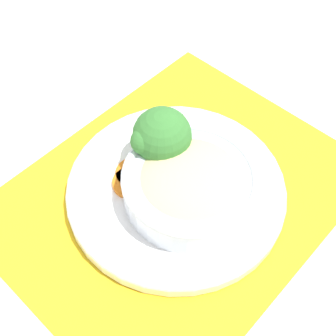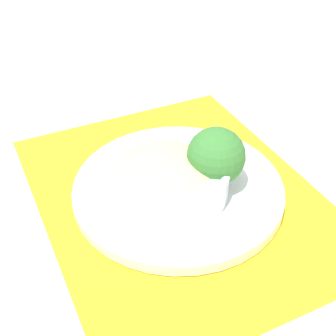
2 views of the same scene
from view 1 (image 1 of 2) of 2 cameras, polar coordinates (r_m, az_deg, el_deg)
ground_plane at (r=0.64m, az=0.96°, el=-3.30°), size 4.00×4.00×0.00m
placemat at (r=0.64m, az=0.96°, el=-3.20°), size 0.50×0.41×0.00m
plate at (r=0.63m, az=0.98°, el=-2.53°), size 0.29×0.29×0.02m
bowl at (r=0.59m, az=2.92°, el=-1.63°), size 0.17×0.17×0.05m
broccoli_floret at (r=0.61m, az=-0.79°, el=3.88°), size 0.08×0.08×0.09m
carrot_slice_near at (r=0.63m, az=-4.17°, el=-0.60°), size 0.05×0.05×0.01m
carrot_slice_middle at (r=0.62m, az=-4.55°, el=-1.79°), size 0.05×0.05×0.01m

